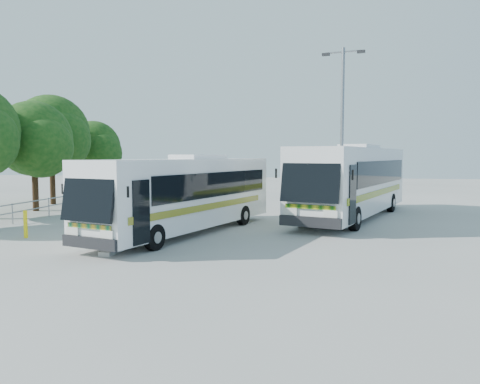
% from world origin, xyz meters
% --- Properties ---
extents(ground, '(100.00, 100.00, 0.00)m').
position_xyz_m(ground, '(0.00, 0.00, 0.00)').
color(ground, '#ACACA6').
rests_on(ground, ground).
extents(kerb_divider, '(0.40, 16.00, 0.15)m').
position_xyz_m(kerb_divider, '(-2.30, 2.00, 0.07)').
color(kerb_divider, '#B2B2AD').
rests_on(kerb_divider, ground).
extents(railing, '(0.06, 22.00, 1.00)m').
position_xyz_m(railing, '(-10.00, 4.00, 0.74)').
color(railing, gray).
rests_on(railing, ground).
extents(tree_far_c, '(4.97, 4.69, 6.49)m').
position_xyz_m(tree_far_c, '(-12.12, 5.10, 4.26)').
color(tree_far_c, '#382314').
rests_on(tree_far_c, ground).
extents(tree_far_d, '(5.62, 5.30, 7.33)m').
position_xyz_m(tree_far_d, '(-13.31, 8.80, 4.82)').
color(tree_far_d, '#382314').
rests_on(tree_far_d, ground).
extents(tree_far_e, '(4.54, 4.28, 5.92)m').
position_xyz_m(tree_far_e, '(-12.63, 13.30, 3.89)').
color(tree_far_e, '#382314').
rests_on(tree_far_e, ground).
extents(coach_main, '(5.48, 11.48, 3.14)m').
position_xyz_m(coach_main, '(-1.01, -0.95, 1.72)').
color(coach_main, white).
rests_on(coach_main, ground).
extents(coach_adjacent, '(6.67, 13.34, 3.66)m').
position_xyz_m(coach_adjacent, '(6.20, 5.30, 2.01)').
color(coach_adjacent, silver).
rests_on(coach_adjacent, ground).
extents(lamppost, '(2.09, 0.61, 8.59)m').
position_xyz_m(lamppost, '(5.52, 4.07, 4.74)').
color(lamppost, gray).
rests_on(lamppost, ground).
extents(bollard, '(0.19, 0.19, 1.11)m').
position_xyz_m(bollard, '(-7.01, -3.27, 0.55)').
color(bollard, yellow).
rests_on(bollard, ground).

